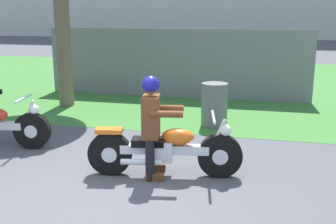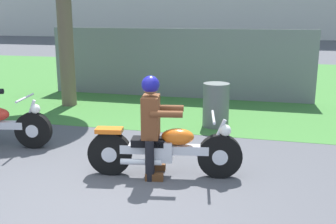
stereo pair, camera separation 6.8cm
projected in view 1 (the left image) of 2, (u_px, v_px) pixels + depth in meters
The scene contains 6 objects.
ground at pixel (94, 205), 4.71m from camera, with size 120.00×120.00×0.00m, color #4C4C51.
grass_verge at pixel (207, 82), 13.26m from camera, with size 60.00×12.00×0.01m, color #3D7533.
motorcycle_lead at pixel (165, 149), 5.47m from camera, with size 2.08×0.72×0.86m.
rider_lead at pixel (152, 119), 5.38m from camera, with size 0.60×0.52×1.38m.
trash_can at pixel (214, 105), 7.93m from camera, with size 0.51×0.51×0.86m, color #595E5B.
fence_segment at pixel (174, 63), 10.63m from camera, with size 7.00×0.06×1.80m, color slate.
Camera 1 is at (1.85, -4.00, 2.15)m, focal length 43.34 mm.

